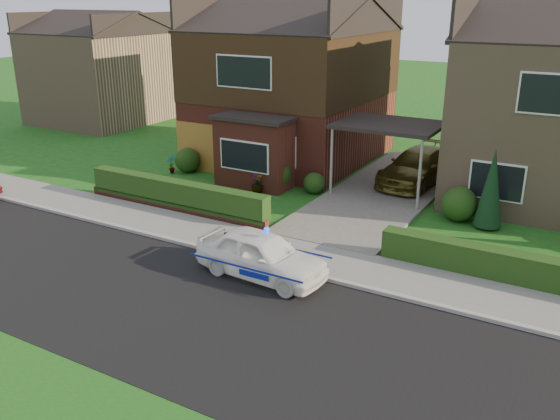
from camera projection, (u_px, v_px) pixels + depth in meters
The scene contains 22 objects.
ground at pixel (223, 319), 14.11m from camera, with size 120.00×120.00×0.00m, color #175416.
road at pixel (223, 319), 14.11m from camera, with size 60.00×6.00×0.02m, color black.
kerb at pixel (285, 269), 16.58m from camera, with size 60.00×0.16×0.12m, color #9E9993.
sidewalk at pixel (303, 255), 17.44m from camera, with size 60.00×2.00×0.10m, color slate.
driveway at pixel (385, 192), 23.06m from camera, with size 3.80×12.00×0.12m, color #666059.
house_left at pixel (292, 76), 26.85m from camera, with size 7.50×9.53×7.25m.
carport_link at pixel (389, 126), 22.14m from camera, with size 3.80×3.00×2.77m.
garage_door at pixel (198, 147), 25.73m from camera, with size 2.20×0.10×2.10m, color #965D20.
dwarf_wall at pixel (175, 207), 21.08m from camera, with size 7.70×0.25×0.36m, color brown.
hedge_left at pixel (178, 210), 21.27m from camera, with size 7.50×0.55×0.90m, color #133510.
hedge_right at pixel (517, 285), 15.76m from camera, with size 7.50×0.55×0.80m, color #133510.
shrub_left_far at pixel (187, 160), 25.65m from camera, with size 1.08×1.08×1.08m, color #133510.
shrub_left_mid at pixel (275, 173), 23.34m from camera, with size 1.32×1.32×1.32m, color #133510.
shrub_left_near at pixel (314, 183), 22.92m from camera, with size 0.84×0.84×0.84m, color #133510.
shrub_right_near at pixel (459, 204), 20.08m from camera, with size 1.20×1.20×1.20m, color #133510.
conifer_a at pixel (491, 191), 19.21m from camera, with size 0.90×0.90×2.60m, color black.
neighbour_left at pixel (101, 77), 35.62m from camera, with size 6.50×7.00×5.20m, color #977A5D.
police_car at pixel (261, 255), 16.03m from camera, with size 3.46×3.86×1.45m.
driveway_car at pixel (418, 166), 23.76m from camera, with size 1.89×4.65×1.35m, color brown.
potted_plant_a at pixel (171, 165), 25.53m from camera, with size 0.41×0.27×0.77m, color gray.
potted_plant_b at pixel (259, 184), 23.00m from camera, with size 0.42×0.34×0.76m, color gray.
potted_plant_c at pixel (257, 184), 22.88m from camera, with size 0.45×0.45×0.80m, color gray.
Camera 1 is at (7.34, -10.06, 7.27)m, focal length 38.00 mm.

